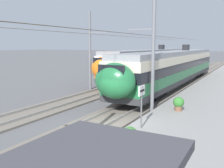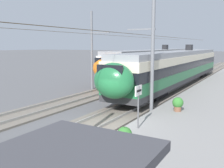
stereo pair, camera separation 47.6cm
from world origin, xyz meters
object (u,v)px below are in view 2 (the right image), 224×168
(platform_sign, at_px, (138,97))
(catenary_mast_far_side, at_px, (93,49))
(potted_plant_platform_edge, at_px, (178,103))
(potted_plant_by_shelter, at_px, (124,136))
(train_far_track, at_px, (154,62))
(train_near_platform, at_px, (178,66))
(catenary_mast_mid, at_px, (151,52))

(platform_sign, bearing_deg, catenary_mast_far_side, 43.60)
(potted_plant_platform_edge, bearing_deg, catenary_mast_far_side, 61.21)
(potted_plant_by_shelter, bearing_deg, platform_sign, 11.53)
(train_far_track, distance_m, catenary_mast_far_side, 12.64)
(train_near_platform, distance_m, catenary_mast_far_side, 9.36)
(platform_sign, distance_m, potted_plant_by_shelter, 2.72)
(catenary_mast_far_side, height_order, potted_plant_platform_edge, catenary_mast_far_side)
(train_far_track, height_order, potted_plant_platform_edge, train_far_track)
(potted_plant_platform_edge, relative_size, potted_plant_by_shelter, 1.07)
(potted_plant_platform_edge, distance_m, potted_plant_by_shelter, 6.78)
(train_far_track, height_order, platform_sign, train_far_track)
(catenary_mast_far_side, relative_size, potted_plant_platform_edge, 55.05)
(train_near_platform, bearing_deg, train_far_track, 38.94)
(catenary_mast_mid, distance_m, platform_sign, 5.00)
(train_far_track, bearing_deg, train_near_platform, -141.06)
(catenary_mast_mid, relative_size, potted_plant_platform_edge, 55.05)
(catenary_mast_mid, relative_size, platform_sign, 22.83)
(catenary_mast_far_side, bearing_deg, train_far_track, -8.22)
(potted_plant_platform_edge, bearing_deg, platform_sign, 170.17)
(catenary_mast_far_side, relative_size, potted_plant_by_shelter, 59.14)
(train_far_track, height_order, potted_plant_by_shelter, train_far_track)
(platform_sign, height_order, potted_plant_platform_edge, platform_sign)
(train_near_platform, distance_m, potted_plant_by_shelter, 18.88)
(train_near_platform, relative_size, potted_plant_by_shelter, 34.97)
(train_far_track, bearing_deg, potted_plant_platform_edge, -154.75)
(train_near_platform, bearing_deg, potted_plant_platform_edge, -163.68)
(platform_sign, bearing_deg, potted_plant_by_shelter, -168.47)
(train_near_platform, relative_size, train_far_track, 1.07)
(catenary_mast_mid, relative_size, catenary_mast_far_side, 1.00)
(train_far_track, xyz_separation_m, potted_plant_by_shelter, (-24.82, -8.25, -1.45))
(platform_sign, bearing_deg, catenary_mast_mid, 14.73)
(train_near_platform, relative_size, potted_plant_platform_edge, 32.56)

